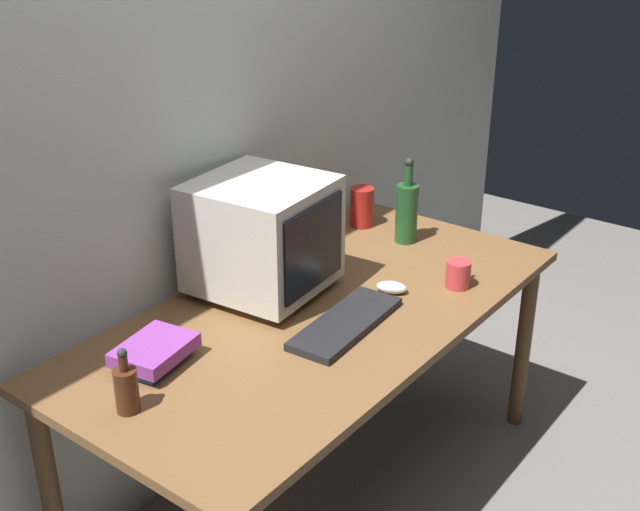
% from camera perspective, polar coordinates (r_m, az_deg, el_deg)
% --- Properties ---
extents(ground_plane, '(6.00, 6.00, 0.00)m').
position_cam_1_polar(ground_plane, '(2.89, 0.00, -16.39)').
color(ground_plane, slate).
extents(back_wall, '(4.00, 0.08, 2.50)m').
position_cam_1_polar(back_wall, '(2.57, -8.54, 9.84)').
color(back_wall, beige).
rests_on(back_wall, ground).
extents(desk, '(1.69, 0.83, 0.72)m').
position_cam_1_polar(desk, '(2.51, 0.00, -5.31)').
color(desk, brown).
rests_on(desk, ground).
extents(crt_monitor, '(0.42, 0.42, 0.37)m').
position_cam_1_polar(crt_monitor, '(2.50, -4.11, 1.40)').
color(crt_monitor, beige).
rests_on(crt_monitor, desk).
extents(keyboard, '(0.43, 0.18, 0.02)m').
position_cam_1_polar(keyboard, '(2.37, 1.84, -4.81)').
color(keyboard, black).
rests_on(keyboard, desk).
extents(computer_mouse, '(0.09, 0.12, 0.04)m').
position_cam_1_polar(computer_mouse, '(2.57, 5.09, -2.26)').
color(computer_mouse, beige).
rests_on(computer_mouse, desk).
extents(bottle_tall, '(0.08, 0.08, 0.32)m').
position_cam_1_polar(bottle_tall, '(2.91, 6.16, 3.19)').
color(bottle_tall, '#1E4C23').
rests_on(bottle_tall, desk).
extents(bottle_short, '(0.06, 0.06, 0.18)m').
position_cam_1_polar(bottle_short, '(2.05, -13.55, -9.11)').
color(bottle_short, '#472314').
rests_on(bottle_short, desk).
extents(book_stack, '(0.24, 0.19, 0.07)m').
position_cam_1_polar(book_stack, '(2.23, -11.61, -6.74)').
color(book_stack, '#28569E').
rests_on(book_stack, desk).
extents(mug, '(0.12, 0.08, 0.09)m').
position_cam_1_polar(mug, '(2.63, 9.79, -1.27)').
color(mug, '#CC383D').
rests_on(mug, desk).
extents(metal_canister, '(0.09, 0.09, 0.15)m').
position_cam_1_polar(metal_canister, '(3.05, 2.99, 3.46)').
color(metal_canister, '#A51E19').
rests_on(metal_canister, desk).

